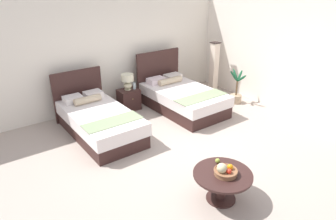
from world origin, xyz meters
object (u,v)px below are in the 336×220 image
Objects in this scene: coffee_table at (222,180)px; floor_lamp_corner at (214,68)px; bed_near_window at (98,121)px; table_lamp at (127,80)px; fruit_bowl at (225,171)px; bed_near_corner at (181,97)px; nightstand at (129,100)px; potted_palm at (236,94)px; loose_apple at (218,161)px; vase at (134,86)px.

floor_lamp_corner is (3.09, 3.44, 0.36)m from coffee_table.
bed_near_window is 1.44m from table_lamp.
floor_lamp_corner is (3.09, 3.48, 0.17)m from fruit_bowl.
table_lamp is (-1.06, 0.75, 0.45)m from bed_near_corner.
table_lamp is (1.13, 0.76, 0.45)m from bed_near_window.
fruit_bowl is (-0.52, -3.77, 0.27)m from nightstand.
table_lamp is 2.82m from potted_palm.
fruit_bowl is (-0.52, -3.79, -0.23)m from table_lamp.
loose_apple is (0.13, 0.24, 0.15)m from coffee_table.
table_lamp is at bearing 173.21° from floor_lamp_corner.
coffee_table is (-0.52, -3.75, -0.41)m from table_lamp.
fruit_bowl is 0.37× the size of potted_palm.
table_lamp is 0.22m from vase.
nightstand is at bearing 164.87° from vase.
floor_lamp_corner reaches higher than fruit_bowl.
bed_near_corner reaches higher than bed_near_window.
loose_apple is 3.64m from potted_palm.
floor_lamp_corner is (2.56, -0.31, -0.05)m from table_lamp.
loose_apple is at bearing -96.43° from table_lamp.
loose_apple is 0.08× the size of potted_palm.
coffee_table is 2.50× the size of fruit_bowl.
floor_lamp_corner is (2.56, -0.29, 0.44)m from nightstand.
bed_near_corner is at bearing 159.84° from potted_palm.
floor_lamp_corner reaches higher than table_lamp.
vase is 2.15× the size of loose_apple.
potted_palm reaches higher than table_lamp.
bed_near_corner is 1.50m from potted_palm.
potted_palm is at bearing -95.60° from floor_lamp_corner.
bed_near_window is 3.09m from fruit_bowl.
bed_near_window is at bearing -151.29° from vase.
nightstand is 3.26× the size of vase.
bed_near_corner is at bearing -163.32° from floor_lamp_corner.
loose_apple is at bearing -98.95° from vase.
fruit_bowl is at bearing -114.45° from loose_apple.
coffee_table is 0.31m from loose_apple.
floor_lamp_corner is at bearing 84.40° from potted_palm.
vase is at bearing 142.86° from bed_near_corner.
floor_lamp_corner reaches higher than vase.
vase is at bearing 79.81° from fruit_bowl.
table_lamp is 0.27× the size of floor_lamp_corner.
vase is (1.28, 0.70, 0.30)m from bed_near_window.
table_lamp is at bearing 82.08° from coffee_table.
nightstand is 0.56× the size of potted_palm.
nightstand is 3.81m from fruit_bowl.
coffee_table is (0.61, -2.99, 0.04)m from bed_near_window.
coffee_table is at bearing -100.29° from vase.
potted_palm is at bearing -27.22° from table_lamp.
table_lamp reaches higher than vase.
bed_near_corner is 5.68× the size of table_lamp.
bed_near_corner reaches higher than nightstand.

